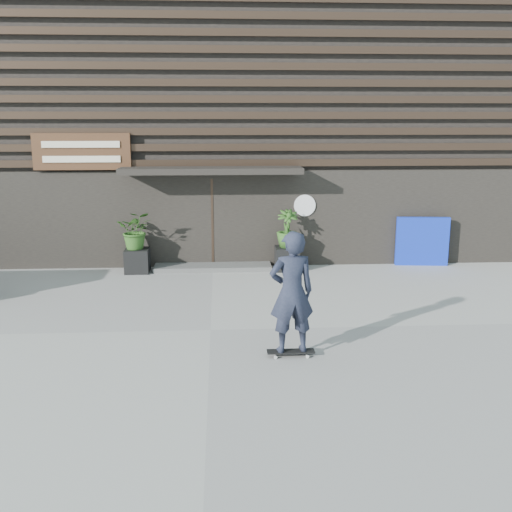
{
  "coord_description": "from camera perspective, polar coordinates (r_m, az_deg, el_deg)",
  "views": [
    {
      "loc": [
        0.21,
        -10.5,
        3.8
      ],
      "look_at": [
        0.92,
        1.25,
        1.1
      ],
      "focal_mm": 42.14,
      "sensor_mm": 36.0,
      "label": 1
    }
  ],
  "objects": [
    {
      "name": "ground",
      "position": [
        11.17,
        -4.34,
        -7.01
      ],
      "size": [
        80.0,
        80.0,
        0.0
      ],
      "primitive_type": "plane",
      "color": "#9B9993",
      "rests_on": "ground"
    },
    {
      "name": "entrance_step",
      "position": [
        15.56,
        -4.11,
        -1.03
      ],
      "size": [
        3.0,
        0.8,
        0.12
      ],
      "primitive_type": "cube",
      "color": "#4D4D4A",
      "rests_on": "ground"
    },
    {
      "name": "planter_pot_left",
      "position": [
        15.45,
        -11.2,
        -0.43
      ],
      "size": [
        0.6,
        0.6,
        0.6
      ],
      "primitive_type": "cube",
      "color": "black",
      "rests_on": "ground"
    },
    {
      "name": "bamboo_left",
      "position": [
        15.29,
        -11.32,
        2.42
      ],
      "size": [
        0.86,
        0.75,
        0.96
      ],
      "primitive_type": "imported",
      "color": "#2D591E",
      "rests_on": "planter_pot_left"
    },
    {
      "name": "planter_pot_right",
      "position": [
        15.4,
        2.96,
        -0.24
      ],
      "size": [
        0.6,
        0.6,
        0.6
      ],
      "primitive_type": "cube",
      "color": "black",
      "rests_on": "ground"
    },
    {
      "name": "bamboo_right",
      "position": [
        15.24,
        2.99,
        2.62
      ],
      "size": [
        0.54,
        0.54,
        0.96
      ],
      "primitive_type": "imported",
      "color": "#2D591E",
      "rests_on": "planter_pot_right"
    },
    {
      "name": "blue_tarp",
      "position": [
        16.4,
        15.5,
        1.35
      ],
      "size": [
        1.38,
        0.26,
        1.29
      ],
      "primitive_type": "cube",
      "rotation": [
        0.0,
        0.0,
        -0.1
      ],
      "color": "#0D24B0",
      "rests_on": "ground"
    },
    {
      "name": "building",
      "position": [
        20.46,
        -4.14,
        13.41
      ],
      "size": [
        18.0,
        11.0,
        8.0
      ],
      "color": "black",
      "rests_on": "ground"
    },
    {
      "name": "skateboarder",
      "position": [
        9.62,
        3.4,
        -3.48
      ],
      "size": [
        0.79,
        0.57,
        2.09
      ],
      "color": "black",
      "rests_on": "ground"
    }
  ]
}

